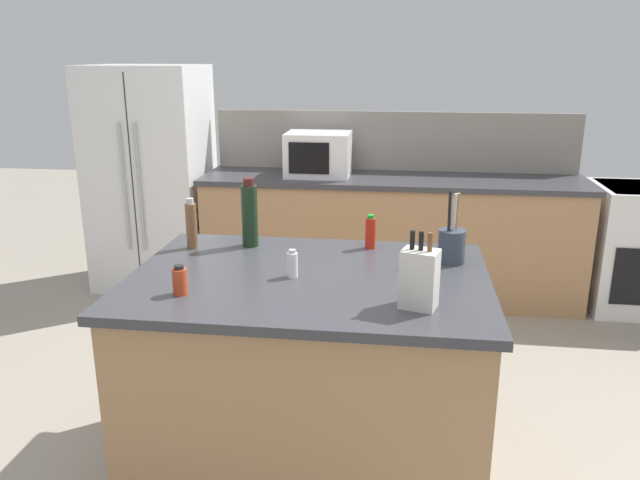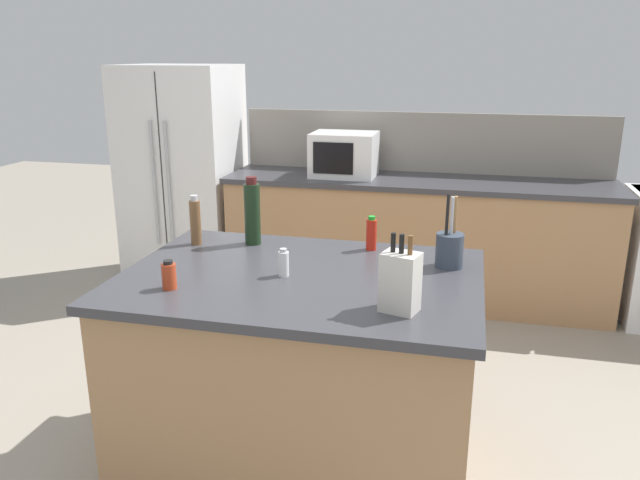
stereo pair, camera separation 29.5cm
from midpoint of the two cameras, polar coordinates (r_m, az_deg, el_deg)
ground_plane at (r=3.09m, az=1.28°, el=-19.86°), size 14.00×14.00×0.00m
back_counter_run at (r=4.82m, az=10.44°, el=0.00°), size 2.88×0.66×0.94m
wall_backsplash at (r=4.99m, az=11.09°, el=8.74°), size 2.84×0.03×0.46m
kitchen_island at (r=2.83m, az=1.34°, el=-12.17°), size 1.51×1.07×0.94m
refrigerator at (r=5.23m, az=-10.82°, el=5.84°), size 0.87×0.75×1.75m
microwave at (r=4.74m, az=4.01°, el=7.79°), size 0.48×0.39×0.33m
knife_block at (r=2.28m, az=11.05°, el=-3.81°), size 0.15×0.13×0.29m
utensil_crock at (r=2.79m, az=14.74°, el=-0.83°), size 0.12×0.12×0.32m
spice_jar_paprika at (r=2.50m, az=-10.40°, el=-3.28°), size 0.06×0.06×0.12m
hot_sauce_bottle at (r=2.97m, az=7.56°, el=0.51°), size 0.05×0.05×0.16m
wine_bottle at (r=3.02m, az=-3.45°, el=2.48°), size 0.08×0.08×0.33m
pepper_grinder at (r=3.05m, az=-8.65°, el=1.65°), size 0.05×0.05×0.24m
salt_shaker at (r=2.60m, az=-0.13°, el=-2.19°), size 0.05×0.05×0.12m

